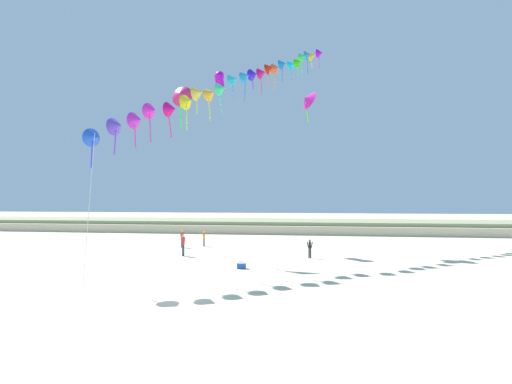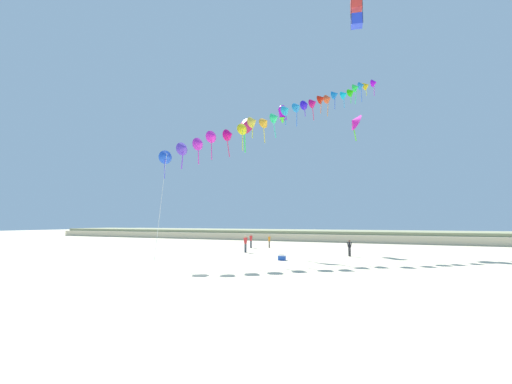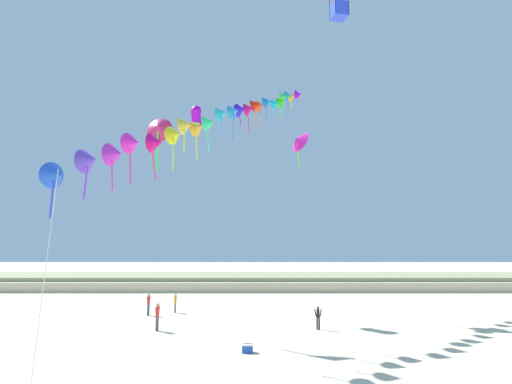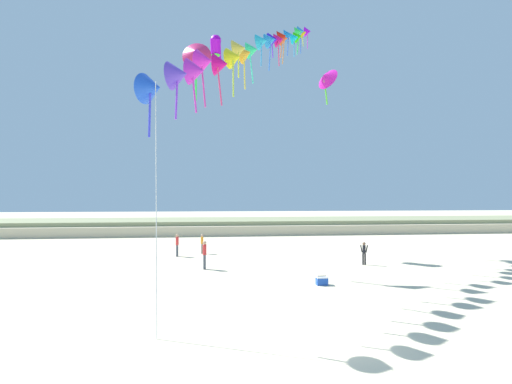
{
  "view_description": "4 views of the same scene",
  "coord_description": "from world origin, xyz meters",
  "views": [
    {
      "loc": [
        7.06,
        -18.96,
        4.69
      ],
      "look_at": [
        2.01,
        13.99,
        5.33
      ],
      "focal_mm": 28.0,
      "sensor_mm": 36.0,
      "label": 1
    },
    {
      "loc": [
        11.9,
        -18.93,
        3.15
      ],
      "look_at": [
        -0.5,
        8.02,
        5.74
      ],
      "focal_mm": 24.0,
      "sensor_mm": 36.0,
      "label": 2
    },
    {
      "loc": [
        2.41,
        -13.61,
        5.44
      ],
      "look_at": [
        2.43,
        8.05,
        8.36
      ],
      "focal_mm": 28.0,
      "sensor_mm": 36.0,
      "label": 3
    },
    {
      "loc": [
        -3.8,
        -11.95,
        4.41
      ],
      "look_at": [
        -1.27,
        8.88,
        4.73
      ],
      "focal_mm": 28.0,
      "sensor_mm": 36.0,
      "label": 4
    }
  ],
  "objects": [
    {
      "name": "large_kite_low_lead",
      "position": [
        -4.55,
        13.88,
        13.73
      ],
      "size": [
        2.0,
        1.24,
        4.04
      ],
      "color": "#C72361"
    },
    {
      "name": "person_near_left",
      "position": [
        -4.23,
        20.02,
        0.88
      ],
      "size": [
        0.21,
        0.54,
        1.53
      ],
      "color": "#726656",
      "rests_on": "ground"
    },
    {
      "name": "large_kite_high_solo",
      "position": [
        7.95,
        11.13,
        21.73
      ],
      "size": [
        1.18,
        1.18,
        2.54
      ],
      "color": "blue"
    },
    {
      "name": "person_mid_center",
      "position": [
        6.47,
        13.36,
        0.86
      ],
      "size": [
        0.51,
        0.25,
        1.49
      ],
      "color": "black",
      "rests_on": "ground"
    },
    {
      "name": "kite_banner_string",
      "position": [
        0.83,
        17.16,
        15.93
      ],
      "size": [
        14.38,
        31.84,
        23.89
      ],
      "color": "blue"
    },
    {
      "name": "person_near_right",
      "position": [
        -3.98,
        12.99,
        1.01
      ],
      "size": [
        0.24,
        0.61,
        1.75
      ],
      "color": "#474C56",
      "rests_on": "ground"
    },
    {
      "name": "large_kite_mid_trail",
      "position": [
        6.12,
        20.67,
        14.64
      ],
      "size": [
        2.24,
        2.4,
        3.34
      ],
      "color": "#DF1BA8"
    },
    {
      "name": "large_kite_outer_drift",
      "position": [
        -3.13,
        22.02,
        17.21
      ],
      "size": [
        1.07,
        1.52,
        2.43
      ],
      "color": "#A20AC4"
    },
    {
      "name": "person_far_left",
      "position": [
        -6.07,
        18.67,
        0.98
      ],
      "size": [
        0.23,
        0.6,
        1.7
      ],
      "color": "#474C56",
      "rests_on": "ground"
    },
    {
      "name": "beach_cooler",
      "position": [
        1.96,
        7.77,
        0.21
      ],
      "size": [
        0.58,
        0.41,
        0.46
      ],
      "color": "blue",
      "rests_on": "ground"
    },
    {
      "name": "dune_ridge",
      "position": [
        0.0,
        40.55,
        0.82
      ],
      "size": [
        120.0,
        13.44,
        1.64
      ],
      "color": "beige",
      "rests_on": "ground"
    }
  ]
}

